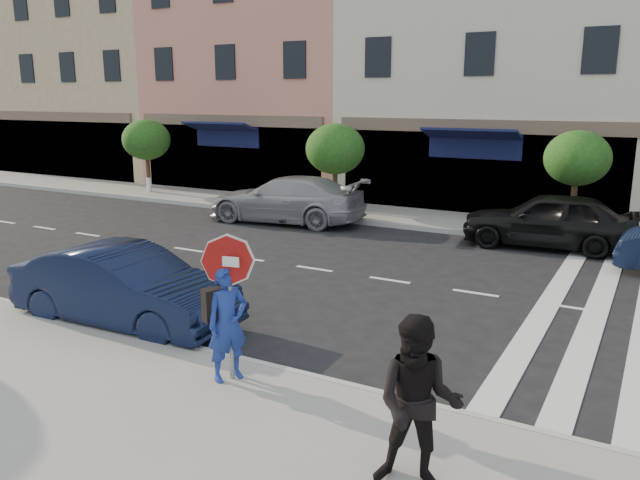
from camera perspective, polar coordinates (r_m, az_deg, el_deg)
The scene contains 15 objects.
ground at distance 11.11m, azimuth -1.72°, elevation -8.91°, with size 120.00×120.00×0.00m, color black.
sidewalk_near at distance 8.40m, azimuth -15.48°, elevation -16.52°, with size 60.00×4.50×0.15m, color gray.
sidewalk_far at distance 20.94m, azimuth 13.84°, elevation 1.43°, with size 60.00×3.00×0.15m, color gray.
building_west_far at distance 37.63m, azimuth -18.16°, elevation 15.24°, with size 12.00×9.00×12.00m, color #D2B087.
building_west_mid at distance 30.68m, azimuth -3.35°, elevation 18.35°, with size 10.00×9.00×14.00m, color tan.
building_centre at distance 26.52m, azimuth 17.02°, elevation 15.41°, with size 11.00×9.00×11.00m, color beige.
street_tree_wa at distance 27.59m, azimuth -15.60°, elevation 8.79°, with size 2.00×2.00×3.05m.
street_tree_wb at distance 22.25m, azimuth 1.40°, elevation 8.29°, with size 2.10×2.10×3.06m.
street_tree_c at distance 19.86m, azimuth 22.46°, elevation 6.88°, with size 1.90×1.90×3.04m.
stop_sign at distance 8.79m, azimuth -8.40°, elevation -3.04°, with size 0.75×0.18×2.15m.
photographer at distance 9.04m, azimuth -8.46°, elevation -7.56°, with size 0.62×0.40×1.69m, color navy.
walker at distance 6.65m, azimuth 8.99°, elevation -14.60°, with size 0.91×0.71×1.87m, color black.
car_near_mid at distance 12.04m, azimuth -17.42°, elevation -4.10°, with size 1.54×4.42×1.46m, color black.
car_far_left at distance 20.92m, azimuth -3.11°, elevation 3.74°, with size 2.17×5.34×1.55m, color gray.
car_far_mid at distance 18.45m, azimuth 20.17°, elevation 1.74°, with size 1.86×4.64×1.58m, color black.
Camera 1 is at (5.29, -8.85, 4.15)m, focal length 35.00 mm.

